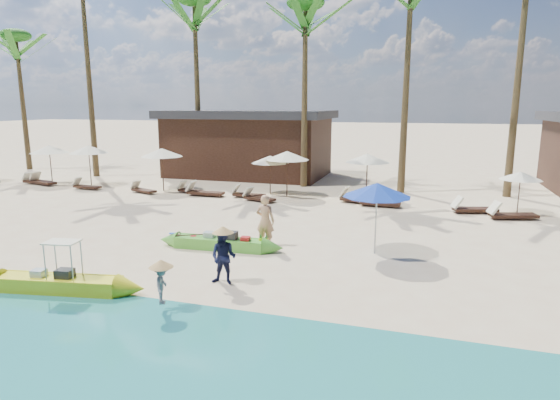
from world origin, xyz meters
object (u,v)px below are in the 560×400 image
(green_canoe, at_px, (220,243))
(yellow_canoe, at_px, (58,283))
(blue_umbrella, at_px, (377,190))
(tourist, at_px, (265,221))

(green_canoe, distance_m, yellow_canoe, 5.10)
(green_canoe, height_order, blue_umbrella, blue_umbrella)
(green_canoe, relative_size, tourist, 2.72)
(green_canoe, height_order, tourist, tourist)
(yellow_canoe, height_order, blue_umbrella, blue_umbrella)
(tourist, bearing_deg, green_canoe, 31.58)
(yellow_canoe, relative_size, tourist, 2.88)
(green_canoe, bearing_deg, blue_umbrella, 8.18)
(yellow_canoe, bearing_deg, tourist, 44.48)
(yellow_canoe, relative_size, blue_umbrella, 2.23)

